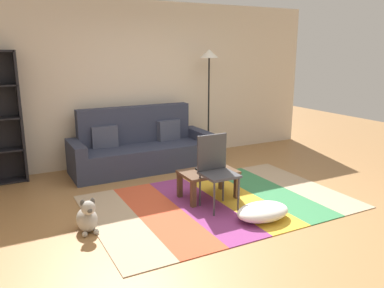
{
  "coord_description": "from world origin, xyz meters",
  "views": [
    {
      "loc": [
        -2.35,
        -3.75,
        1.9
      ],
      "look_at": [
        0.03,
        0.77,
        0.65
      ],
      "focal_mm": 36.0,
      "sensor_mm": 36.0,
      "label": 1
    }
  ],
  "objects": [
    {
      "name": "ground_plane",
      "position": [
        0.0,
        0.0,
        0.0
      ],
      "size": [
        14.0,
        14.0,
        0.0
      ],
      "primitive_type": "plane",
      "color": "#9E7042"
    },
    {
      "name": "back_wall",
      "position": [
        0.0,
        2.55,
        1.35
      ],
      "size": [
        6.8,
        0.1,
        2.7
      ],
      "primitive_type": "cube",
      "color": "beige",
      "rests_on": "ground_plane"
    },
    {
      "name": "rug",
      "position": [
        0.11,
        0.17,
        0.01
      ],
      "size": [
        3.24,
        2.12,
        0.01
      ],
      "color": "tan",
      "rests_on": "ground_plane"
    },
    {
      "name": "couch",
      "position": [
        -0.26,
        2.02,
        0.34
      ],
      "size": [
        2.26,
        0.8,
        1.0
      ],
      "color": "#2D3347",
      "rests_on": "ground_plane"
    },
    {
      "name": "coffee_table",
      "position": [
        0.06,
        0.37,
        0.3
      ],
      "size": [
        0.72,
        0.46,
        0.36
      ],
      "color": "#513826",
      "rests_on": "rug"
    },
    {
      "name": "pouf",
      "position": [
        0.28,
        -0.51,
        0.1
      ],
      "size": [
        0.65,
        0.43,
        0.19
      ],
      "primitive_type": "ellipsoid",
      "color": "white",
      "rests_on": "rug"
    },
    {
      "name": "dog",
      "position": [
        -1.57,
        0.14,
        0.16
      ],
      "size": [
        0.22,
        0.35,
        0.4
      ],
      "color": "#9E998E",
      "rests_on": "ground_plane"
    },
    {
      "name": "standing_lamp",
      "position": [
        1.07,
        2.1,
        1.59
      ],
      "size": [
        0.32,
        0.32,
        1.91
      ],
      "color": "black",
      "rests_on": "ground_plane"
    },
    {
      "name": "tv_remote",
      "position": [
        -0.04,
        0.44,
        0.38
      ],
      "size": [
        0.05,
        0.15,
        0.02
      ],
      "primitive_type": "cube",
      "rotation": [
        0.0,
        0.0,
        0.02
      ],
      "color": "black",
      "rests_on": "coffee_table"
    },
    {
      "name": "folding_chair",
      "position": [
        0.0,
        0.09,
        0.53
      ],
      "size": [
        0.4,
        0.4,
        0.9
      ],
      "rotation": [
        0.0,
        0.0,
        -0.51
      ],
      "color": "#38383D",
      "rests_on": "ground_plane"
    }
  ]
}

